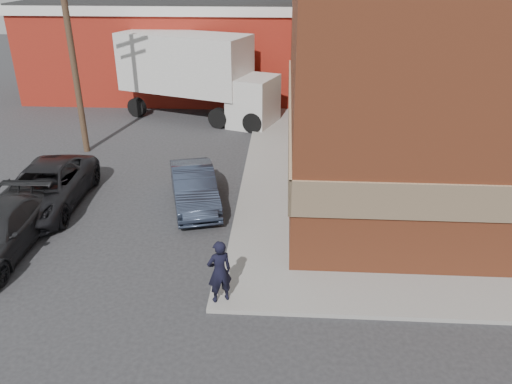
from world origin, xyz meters
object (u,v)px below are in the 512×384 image
(brick_building, at_px, (473,47))
(sedan, at_px, (194,187))
(man, at_px, (219,271))
(box_truck, at_px, (199,71))
(suv_a, at_px, (45,188))
(warehouse, at_px, (169,47))
(utility_pole, at_px, (70,41))

(brick_building, height_order, sedan, brick_building)
(man, xyz_separation_m, sedan, (-1.58, 5.42, -0.29))
(man, bearing_deg, box_truck, -105.32)
(suv_a, xyz_separation_m, box_truck, (3.60, 10.76, 1.78))
(warehouse, xyz_separation_m, box_truck, (2.79, -5.70, -0.32))
(suv_a, bearing_deg, man, -39.29)
(utility_pole, height_order, suv_a, utility_pole)
(utility_pole, xyz_separation_m, suv_a, (0.69, -5.45, -4.03))
(box_truck, bearing_deg, sedan, -61.80)
(warehouse, height_order, man, warehouse)
(brick_building, relative_size, man, 10.87)
(brick_building, relative_size, box_truck, 2.00)
(warehouse, relative_size, box_truck, 1.79)
(man, relative_size, box_truck, 0.18)
(warehouse, bearing_deg, brick_building, -37.20)
(warehouse, relative_size, suv_a, 3.15)
(warehouse, height_order, sedan, warehouse)
(warehouse, height_order, box_truck, warehouse)
(sedan, height_order, suv_a, suv_a)
(sedan, bearing_deg, man, -89.39)
(utility_pole, bearing_deg, sedan, -41.06)
(man, distance_m, suv_a, 8.26)
(utility_pole, relative_size, suv_a, 1.74)
(brick_building, relative_size, warehouse, 1.12)
(man, height_order, suv_a, man)
(warehouse, bearing_deg, sedan, -75.20)
(sedan, relative_size, suv_a, 0.79)
(man, bearing_deg, warehouse, -101.00)
(utility_pole, distance_m, box_truck, 7.18)
(brick_building, bearing_deg, suv_a, -160.40)
(brick_building, relative_size, sedan, 4.48)
(utility_pole, xyz_separation_m, man, (7.30, -10.40, -3.79))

